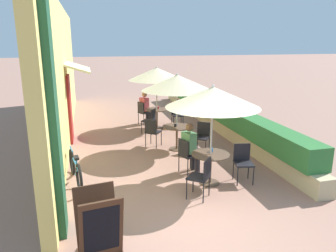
# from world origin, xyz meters

# --- Properties ---
(ground_plane) EXTENTS (120.00, 120.00, 0.00)m
(ground_plane) POSITION_xyz_m (0.00, 0.00, 0.00)
(ground_plane) COLOR #936B5B
(cafe_facade_wall) EXTENTS (0.98, 13.28, 4.20)m
(cafe_facade_wall) POSITION_xyz_m (-2.54, 6.51, 2.09)
(cafe_facade_wall) COLOR #E0CC6B
(cafe_facade_wall) RESTS_ON ground_plane
(planter_hedge) EXTENTS (0.60, 12.28, 1.01)m
(planter_hedge) POSITION_xyz_m (2.75, 6.54, 0.54)
(planter_hedge) COLOR tan
(planter_hedge) RESTS_ON ground_plane
(patio_table_near) EXTENTS (0.85, 0.85, 0.71)m
(patio_table_near) POSITION_xyz_m (0.75, 1.78, 0.54)
(patio_table_near) COLOR brown
(patio_table_near) RESTS_ON ground_plane
(patio_umbrella_near) EXTENTS (2.03, 2.03, 2.25)m
(patio_umbrella_near) POSITION_xyz_m (0.75, 1.78, 1.99)
(patio_umbrella_near) COLOR #B7B7BC
(patio_umbrella_near) RESTS_ON ground_plane
(cafe_chair_near_left) EXTENTS (0.46, 0.46, 0.87)m
(cafe_chair_near_left) POSITION_xyz_m (1.52, 1.72, 0.52)
(cafe_chair_near_left) COLOR black
(cafe_chair_near_left) RESTS_ON ground_plane
(cafe_chair_near_right) EXTENTS (0.51, 0.51, 0.87)m
(cafe_chair_near_right) POSITION_xyz_m (0.41, 2.47, 0.52)
(cafe_chair_near_right) COLOR black
(cafe_chair_near_right) RESTS_ON ground_plane
(seated_patron_near_right) EXTENTS (0.49, 0.44, 1.25)m
(seated_patron_near_right) POSITION_xyz_m (0.52, 2.51, 0.69)
(seated_patron_near_right) COLOR #23232D
(seated_patron_near_right) RESTS_ON ground_plane
(cafe_chair_near_back) EXTENTS (0.56, 0.56, 0.87)m
(cafe_chair_near_back) POSITION_xyz_m (0.32, 1.14, 0.52)
(cafe_chair_near_back) COLOR black
(cafe_chair_near_back) RESTS_ON ground_plane
(coffee_cup_near) EXTENTS (0.07, 0.07, 0.09)m
(coffee_cup_near) POSITION_xyz_m (0.82, 1.91, 0.76)
(coffee_cup_near) COLOR teal
(coffee_cup_near) RESTS_ON patio_table_near
(patio_table_mid) EXTENTS (0.85, 0.85, 0.71)m
(patio_table_mid) POSITION_xyz_m (0.66, 4.26, 0.54)
(patio_table_mid) COLOR brown
(patio_table_mid) RESTS_ON ground_plane
(patio_umbrella_mid) EXTENTS (2.03, 2.03, 2.25)m
(patio_umbrella_mid) POSITION_xyz_m (0.66, 4.26, 1.99)
(patio_umbrella_mid) COLOR #B7B7BC
(patio_umbrella_mid) RESTS_ON ground_plane
(cafe_chair_mid_left) EXTENTS (0.56, 0.56, 0.87)m
(cafe_chair_mid_left) POSITION_xyz_m (0.01, 4.67, 0.52)
(cafe_chair_mid_left) COLOR black
(cafe_chair_mid_left) RESTS_ON ground_plane
(cafe_chair_mid_right) EXTENTS (0.56, 0.56, 0.87)m
(cafe_chair_mid_right) POSITION_xyz_m (1.31, 3.86, 0.52)
(cafe_chair_mid_right) COLOR black
(cafe_chair_mid_right) RESTS_ON ground_plane
(coffee_cup_mid) EXTENTS (0.07, 0.07, 0.09)m
(coffee_cup_mid) POSITION_xyz_m (0.59, 4.19, 0.76)
(coffee_cup_mid) COLOR #232328
(coffee_cup_mid) RESTS_ON patio_table_mid
(patio_table_far) EXTENTS (0.85, 0.85, 0.71)m
(patio_table_far) POSITION_xyz_m (0.61, 6.80, 0.54)
(patio_table_far) COLOR brown
(patio_table_far) RESTS_ON ground_plane
(patio_umbrella_far) EXTENTS (2.03, 2.03, 2.25)m
(patio_umbrella_far) POSITION_xyz_m (0.61, 6.80, 1.99)
(patio_umbrella_far) COLOR #B7B7BC
(patio_umbrella_far) RESTS_ON ground_plane
(cafe_chair_far_left) EXTENTS (0.43, 0.43, 0.87)m
(cafe_chair_far_left) POSITION_xyz_m (1.38, 6.81, 0.52)
(cafe_chair_far_left) COLOR black
(cafe_chair_far_left) RESTS_ON ground_plane
(cafe_chair_far_right) EXTENTS (0.53, 0.53, 0.87)m
(cafe_chair_far_right) POSITION_xyz_m (0.22, 7.45, 0.52)
(cafe_chair_far_right) COLOR black
(cafe_chair_far_right) RESTS_ON ground_plane
(seated_patron_far_right) EXTENTS (0.50, 0.46, 1.25)m
(seated_patron_far_right) POSITION_xyz_m (0.32, 7.50, 0.69)
(seated_patron_far_right) COLOR #23232D
(seated_patron_far_right) RESTS_ON ground_plane
(cafe_chair_far_back) EXTENTS (0.56, 0.56, 0.87)m
(cafe_chair_far_back) POSITION_xyz_m (0.24, 6.12, 0.52)
(cafe_chair_far_back) COLOR black
(cafe_chair_far_back) RESTS_ON ground_plane
(coffee_cup_far) EXTENTS (0.07, 0.07, 0.09)m
(coffee_cup_far) POSITION_xyz_m (0.67, 6.82, 0.76)
(coffee_cup_far) COLOR #B73D3D
(coffee_cup_far) RESTS_ON patio_table_far
(bicycle_leaning) EXTENTS (0.35, 1.69, 0.73)m
(bicycle_leaning) POSITION_xyz_m (-2.20, 2.55, 0.34)
(bicycle_leaning) COLOR black
(bicycle_leaning) RESTS_ON ground_plane
(menu_board) EXTENTS (0.73, 0.72, 1.02)m
(menu_board) POSITION_xyz_m (-1.79, -0.19, 0.51)
(menu_board) COLOR #422819
(menu_board) RESTS_ON ground_plane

